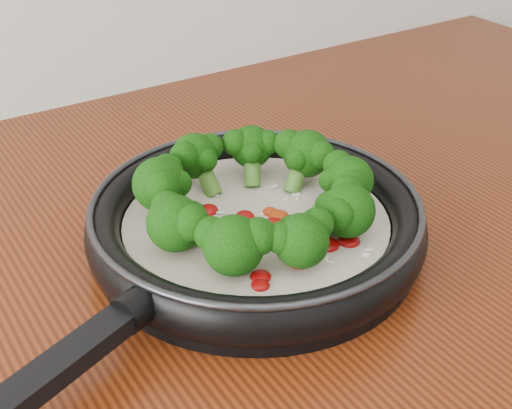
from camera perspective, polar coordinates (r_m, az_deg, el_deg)
skillet at (r=0.67m, az=-0.15°, el=-1.25°), size 0.54×0.42×0.09m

